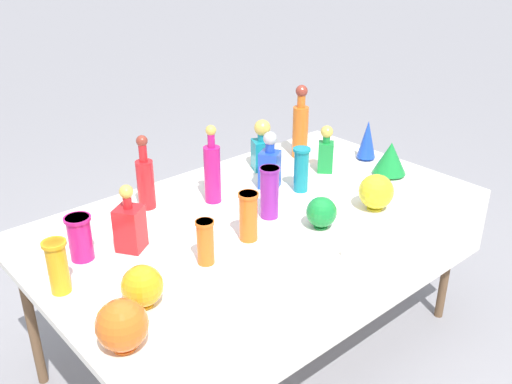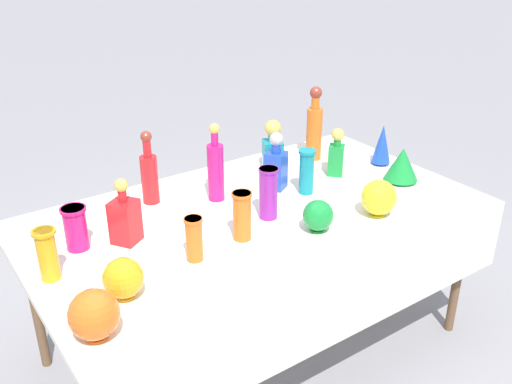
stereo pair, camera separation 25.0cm
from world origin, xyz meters
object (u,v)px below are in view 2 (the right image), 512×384
Objects in this scene: slender_vase_2 at (307,170)px; round_bowl_2 at (379,198)px; tall_bottle_0 at (149,174)px; slender_vase_4 at (47,253)px; square_decanter_0 at (273,147)px; round_bowl_0 at (123,278)px; fluted_vase_0 at (402,164)px; slender_vase_5 at (242,215)px; round_bowl_3 at (318,216)px; square_decanter_3 at (336,154)px; slender_vase_3 at (76,227)px; fluted_vase_1 at (382,144)px; square_decanter_2 at (276,165)px; round_bowl_1 at (94,315)px; square_decanter_1 at (125,218)px; cardboard_box_behind_right at (211,210)px; cardboard_box_behind_left at (162,224)px; tall_bottle_1 at (216,169)px; slender_vase_0 at (194,238)px; slender_vase_1 at (268,192)px; tall_bottle_2 at (314,128)px.

slender_vase_2 is 1.31× the size of round_bowl_2.
tall_bottle_0 is 0.68m from slender_vase_4.
tall_bottle_0 is at bearing 178.68° from square_decanter_0.
square_decanter_0 is 1.79× the size of round_bowl_0.
fluted_vase_0 is at bearing -47.65° from square_decanter_0.
slender_vase_5 reaches higher than round_bowl_3.
tall_bottle_0 reaches higher than square_decanter_3.
square_decanter_0 is at bearing 10.06° from slender_vase_3.
fluted_vase_1 reaches higher than round_bowl_3.
square_decanter_3 is (0.35, -0.05, -0.01)m from square_decanter_2.
square_decanter_1 is at bearing 57.70° from round_bowl_1.
tall_bottle_0 reaches higher than fluted_vase_1.
square_decanter_1 reaches higher than cardboard_box_behind_right.
slender_vase_2 is at bearing -77.18° from cardboard_box_behind_left.
tall_bottle_1 is 0.66m from square_decanter_3.
square_decanter_1 is 1.34× the size of slender_vase_5.
slender_vase_0 is 1.29× the size of round_bowl_3.
slender_vase_1 is 0.86m from fluted_vase_1.
square_decanter_1 is at bearing 157.17° from round_bowl_2.
square_decanter_0 is at bearing 29.40° from round_bowl_0.
square_decanter_3 is at bearing 16.77° from slender_vase_0.
round_bowl_3 is 1.58m from cardboard_box_behind_left.
cardboard_box_behind_left is at bearing 81.86° from tall_bottle_1.
square_decanter_3 reaches higher than round_bowl_3.
slender_vase_1 is at bearing 15.26° from slender_vase_0.
round_bowl_1 is at bearing -142.58° from tall_bottle_1.
fluted_vase_0 reaches higher than round_bowl_1.
round_bowl_0 is at bearing -144.08° from tall_bottle_1.
slender_vase_5 is at bearing -167.29° from fluted_vase_1.
tall_bottle_0 reaches higher than round_bowl_2.
slender_vase_3 is at bearing 135.11° from slender_vase_0.
slender_vase_3 is at bearing 169.46° from fluted_vase_0.
slender_vase_0 is at bearing -60.33° from square_decanter_1.
square_decanter_0 is at bearing 152.56° from fluted_vase_1.
tall_bottle_1 is 0.31m from square_decanter_2.
square_decanter_1 is at bearing 65.68° from round_bowl_0.
tall_bottle_2 reaches higher than round_bowl_0.
slender_vase_1 is (-0.33, -0.42, -0.00)m from square_decanter_0.
tall_bottle_2 is at bearing 132.69° from fluted_vase_1.
round_bowl_3 is (-0.46, -0.40, -0.04)m from square_decanter_3.
tall_bottle_0 is at bearing 156.09° from fluted_vase_0.
round_bowl_3 is (0.45, -0.65, -0.07)m from tall_bottle_0.
cardboard_box_behind_right is (1.20, 1.47, -0.71)m from round_bowl_0.
slender_vase_4 is 1.70m from fluted_vase_0.
tall_bottle_2 is 0.73m from slender_vase_1.
slender_vase_3 reaches higher than round_bowl_2.
round_bowl_0 is (-0.66, -0.48, -0.08)m from tall_bottle_1.
slender_vase_3 is 1.62m from fluted_vase_1.
square_decanter_2 reaches higher than slender_vase_0.
tall_bottle_2 is 2.89× the size of round_bowl_3.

